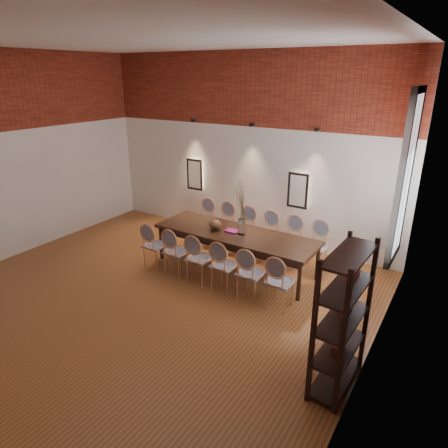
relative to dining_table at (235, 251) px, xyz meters
The scene contains 32 objects.
floor 2.10m from the dining_table, 109.56° to the right, with size 7.00×7.00×0.02m, color #94562A.
ceiling 4.18m from the dining_table, 109.56° to the right, with size 7.00×7.00×0.02m, color silver.
wall_back 2.39m from the dining_table, 113.33° to the left, with size 7.00×0.10×4.00m, color silver.
wall_right 3.82m from the dining_table, 34.25° to the right, with size 0.10×7.00×4.00m, color silver.
brick_band_back 3.33m from the dining_table, 114.28° to the left, with size 7.00×0.02×1.50m, color maroon.
brick_band_right 4.45m from the dining_table, 34.92° to the right, with size 0.02×7.00×1.50m, color maroon.
niche_left 2.66m from the dining_table, 142.95° to the left, with size 0.36×0.06×0.66m, color #FFEAC6.
niche_right 1.87m from the dining_table, 67.97° to the left, with size 0.36×0.06×0.66m, color #FFEAC6.
spot_fixture_left 3.30m from the dining_table, 143.50° to the left, with size 0.08×0.08×0.10m, color black.
spot_fixture_mid 2.67m from the dining_table, 108.45° to the left, with size 0.08×0.08×0.10m, color black.
spot_fixture_right 2.78m from the dining_table, 58.35° to the left, with size 0.08×0.08×0.10m, color black.
window_glass 3.29m from the dining_table, ahead, with size 0.02×0.78×2.38m, color silver.
window_frame 3.27m from the dining_table, ahead, with size 0.08×0.90×2.50m, color black.
window_mullion 3.27m from the dining_table, ahead, with size 0.06×0.06×2.40m, color black.
dining_table is the anchor object (origin of this frame).
chair_near_a 1.53m from the dining_table, 149.83° to the right, with size 0.44×0.44×0.94m, color tan, non-canonical shape.
chair_near_b 1.11m from the dining_table, 135.80° to the right, with size 0.44×0.44×0.94m, color tan, non-canonical shape.
chair_near_c 0.83m from the dining_table, 109.23° to the right, with size 0.44×0.44×0.94m, color tan, non-canonical shape.
chair_near_d 0.83m from the dining_table, 72.36° to the right, with size 0.44×0.44×0.94m, color tan, non-canonical shape.
chair_near_e 1.11m from the dining_table, 45.80° to the right, with size 0.44×0.44×0.94m, color tan, non-canonical shape.
chair_near_f 1.53m from the dining_table, 31.76° to the right, with size 0.44×0.44×0.94m, color tan, non-canonical shape.
chair_far_a 1.53m from the dining_table, 148.24° to the left, with size 0.44×0.44×0.94m, color tan, non-canonical shape.
chair_far_b 1.11m from the dining_table, 134.20° to the left, with size 0.44×0.44×0.94m, color tan, non-canonical shape.
chair_far_c 0.83m from the dining_table, 107.64° to the left, with size 0.44×0.44×0.94m, color tan, non-canonical shape.
chair_far_d 0.83m from the dining_table, 70.77° to the left, with size 0.44×0.44×0.94m, color tan, non-canonical shape.
chair_far_e 1.11m from the dining_table, 44.20° to the left, with size 0.44×0.44×0.94m, color tan, non-canonical shape.
chair_far_f 1.53m from the dining_table, 30.17° to the left, with size 0.44×0.44×0.94m, color tan, non-canonical shape.
vase 0.54m from the dining_table, ahead, with size 0.14×0.14×0.30m, color silver.
dried_branches 0.98m from the dining_table, ahead, with size 0.50×0.50×0.70m, color #4C412A, non-canonical shape.
bowl 0.63m from the dining_table, behind, with size 0.24×0.24×0.18m, color brown.
book 0.40m from the dining_table, behind, with size 0.26×0.18×0.03m, color #94187A.
shelving_rack 3.29m from the dining_table, 37.28° to the right, with size 0.38×1.00×1.80m, color black, non-canonical shape.
Camera 1 is at (4.19, -4.05, 3.55)m, focal length 32.00 mm.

